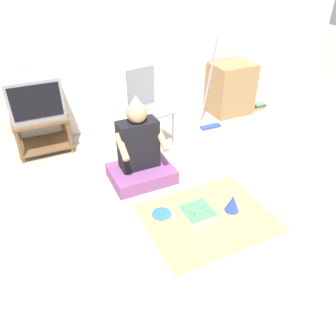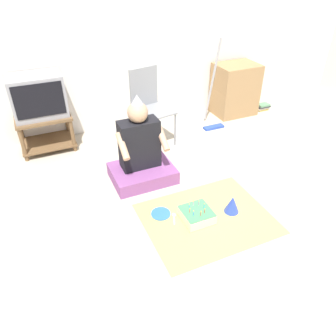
{
  "view_description": "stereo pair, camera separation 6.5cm",
  "coord_description": "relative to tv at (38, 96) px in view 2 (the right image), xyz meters",
  "views": [
    {
      "loc": [
        -1.46,
        -1.74,
        1.99
      ],
      "look_at": [
        -0.4,
        0.48,
        0.35
      ],
      "focal_mm": 35.0,
      "sensor_mm": 36.0,
      "label": 1
    },
    {
      "loc": [
        -1.4,
        -1.76,
        1.99
      ],
      "look_at": [
        -0.4,
        0.48,
        0.35
      ],
      "focal_mm": 35.0,
      "sensor_mm": 36.0,
      "label": 2
    }
  ],
  "objects": [
    {
      "name": "birthday_cake",
      "position": [
        1.02,
        -1.84,
        -0.6
      ],
      "size": [
        0.26,
        0.26,
        0.15
      ],
      "color": "#F4E0C6",
      "rests_on": "party_cloth"
    },
    {
      "name": "wall_back",
      "position": [
        1.32,
        0.24,
        0.62
      ],
      "size": [
        6.4,
        0.06,
        2.55
      ],
      "color": "white",
      "rests_on": "ground_plane"
    },
    {
      "name": "tv",
      "position": [
        0.0,
        0.0,
        0.0
      ],
      "size": [
        0.57,
        0.39,
        0.46
      ],
      "color": "#99999E",
      "rests_on": "tv_stand"
    },
    {
      "name": "folding_chair",
      "position": [
        1.18,
        -0.33,
        -0.15
      ],
      "size": [
        0.48,
        0.48,
        0.89
      ],
      "color": "gray",
      "rests_on": "ground_plane"
    },
    {
      "name": "book_pile",
      "position": [
        3.04,
        -0.14,
        -0.61
      ],
      "size": [
        0.2,
        0.13,
        0.09
      ],
      "color": "#A88933",
      "rests_on": "ground_plane"
    },
    {
      "name": "party_cloth",
      "position": [
        1.11,
        -1.87,
        -0.65
      ],
      "size": [
        1.11,
        0.89,
        0.01
      ],
      "color": "#EAD666",
      "rests_on": "ground_plane"
    },
    {
      "name": "ground_plane",
      "position": [
        1.32,
        -1.95,
        -0.65
      ],
      "size": [
        16.0,
        16.0,
        0.0
      ],
      "primitive_type": "plane",
      "color": "#BCB29E"
    },
    {
      "name": "paper_plate",
      "position": [
        0.76,
        -1.66,
        -0.64
      ],
      "size": [
        0.18,
        0.18,
        0.01
      ],
      "color": "blue",
      "rests_on": "party_cloth"
    },
    {
      "name": "party_hat_blue",
      "position": [
        1.36,
        -1.88,
        -0.56
      ],
      "size": [
        0.14,
        0.14,
        0.16
      ],
      "color": "blue",
      "rests_on": "party_cloth"
    },
    {
      "name": "person_seated",
      "position": [
        0.8,
        -1.05,
        -0.37
      ],
      "size": [
        0.63,
        0.48,
        0.9
      ],
      "color": "#8C4C8C",
      "rests_on": "ground_plane"
    },
    {
      "name": "dust_mop",
      "position": [
        2.07,
        -0.3,
        -0.32
      ],
      "size": [
        0.28,
        0.3,
        1.15
      ],
      "color": "#2D4CB2",
      "rests_on": "ground_plane"
    },
    {
      "name": "plastic_spoon_near",
      "position": [
        0.85,
        -1.74,
        -0.64
      ],
      "size": [
        0.07,
        0.14,
        0.01
      ],
      "color": "white",
      "rests_on": "party_cloth"
    },
    {
      "name": "cardboard_box_stack",
      "position": [
        2.58,
        -0.04,
        -0.3
      ],
      "size": [
        0.57,
        0.45,
        0.7
      ],
      "color": "#A87F51",
      "rests_on": "ground_plane"
    },
    {
      "name": "tv_stand",
      "position": [
        -0.0,
        -0.01,
        -0.4
      ],
      "size": [
        0.61,
        0.45,
        0.42
      ],
      "color": "brown",
      "rests_on": "ground_plane"
    }
  ]
}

